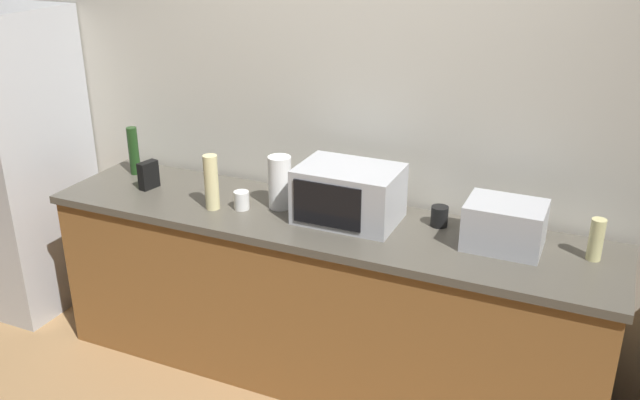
% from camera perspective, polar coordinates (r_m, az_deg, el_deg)
% --- Properties ---
extents(back_wall, '(6.40, 0.10, 2.70)m').
position_cam_1_polar(back_wall, '(3.55, 2.72, 7.56)').
color(back_wall, beige).
rests_on(back_wall, ground_plane).
extents(counter_run, '(2.84, 0.64, 0.90)m').
position_cam_1_polar(counter_run, '(3.56, 0.00, -8.17)').
color(counter_run, brown).
rests_on(counter_run, ground_plane).
extents(refrigerator, '(0.72, 0.73, 1.80)m').
position_cam_1_polar(refrigerator, '(4.53, -24.42, 2.94)').
color(refrigerator, '#B7BABF').
rests_on(refrigerator, ground_plane).
extents(microwave, '(0.48, 0.35, 0.27)m').
position_cam_1_polar(microwave, '(3.29, 2.39, 0.50)').
color(microwave, '#B7BABF').
rests_on(microwave, counter_run).
extents(toaster_oven, '(0.34, 0.26, 0.21)m').
position_cam_1_polar(toaster_oven, '(3.14, 15.06, -2.03)').
color(toaster_oven, '#B7BABF').
rests_on(toaster_oven, counter_run).
extents(paper_towel_roll, '(0.12, 0.12, 0.27)m').
position_cam_1_polar(paper_towel_roll, '(3.44, -3.35, 1.47)').
color(paper_towel_roll, white).
rests_on(paper_towel_roll, counter_run).
extents(cordless_phone, '(0.07, 0.12, 0.15)m').
position_cam_1_polar(cordless_phone, '(3.81, -14.04, 2.02)').
color(cordless_phone, black).
rests_on(cordless_phone, counter_run).
extents(bottle_wine, '(0.06, 0.06, 0.27)m').
position_cam_1_polar(bottle_wine, '(4.03, -15.20, 3.96)').
color(bottle_wine, '#1E3F19').
rests_on(bottle_wine, counter_run).
extents(bottle_hand_soap, '(0.07, 0.07, 0.28)m').
position_cam_1_polar(bottle_hand_soap, '(3.46, -9.00, 1.46)').
color(bottle_hand_soap, beige).
rests_on(bottle_hand_soap, counter_run).
extents(bottle_vinegar, '(0.06, 0.06, 0.19)m').
position_cam_1_polar(bottle_vinegar, '(3.16, 21.93, -3.06)').
color(bottle_vinegar, beige).
rests_on(bottle_vinegar, counter_run).
extents(mug_white, '(0.08, 0.08, 0.09)m').
position_cam_1_polar(mug_white, '(3.47, -6.52, -0.02)').
color(mug_white, white).
rests_on(mug_white, counter_run).
extents(mug_black, '(0.08, 0.08, 0.10)m').
position_cam_1_polar(mug_black, '(3.31, 9.88, -1.34)').
color(mug_black, black).
rests_on(mug_black, counter_run).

